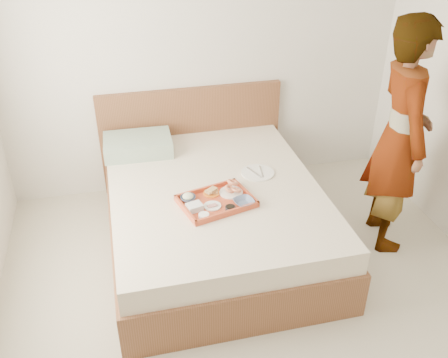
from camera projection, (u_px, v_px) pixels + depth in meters
name	position (u px, v px, depth m)	size (l,w,h in m)	color
ground	(268.00, 334.00, 3.19)	(3.50, 4.00, 0.01)	#BEB5A0
wall_back	(202.00, 46.00, 4.18)	(3.50, 0.01, 2.60)	silver
bed	(215.00, 215.00, 3.86)	(1.65, 2.00, 0.53)	brown
headboard	(192.00, 137.00, 4.56)	(1.65, 0.06, 0.95)	brown
pillow	(138.00, 145.00, 4.16)	(0.56, 0.38, 0.13)	#95AC94
tray	(216.00, 201.00, 3.52)	(0.50, 0.36, 0.05)	#CB4C2E
prawn_plate	(231.00, 192.00, 3.62)	(0.17, 0.17, 0.01)	white
navy_bowl_big	(244.00, 202.00, 3.49)	(0.14, 0.14, 0.03)	#1C284C
sauce_dish	(230.00, 208.00, 3.43)	(0.07, 0.07, 0.03)	black
meat_plate	(212.00, 206.00, 3.47)	(0.12, 0.12, 0.01)	white
bread_plate	(211.00, 193.00, 3.61)	(0.12, 0.12, 0.01)	orange
salad_bowl	(188.00, 198.00, 3.53)	(0.11, 0.11, 0.03)	#1C284C
plastic_tub	(195.00, 207.00, 3.43)	(0.10, 0.09, 0.05)	silver
cheese_round	(204.00, 216.00, 3.36)	(0.07, 0.07, 0.03)	white
dinner_plate	(258.00, 173.00, 3.89)	(0.26, 0.26, 0.01)	white
person	(400.00, 138.00, 3.61)	(0.65, 0.43, 1.79)	silver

